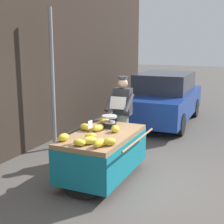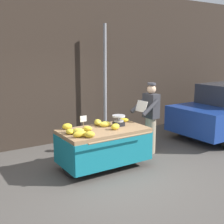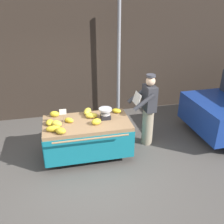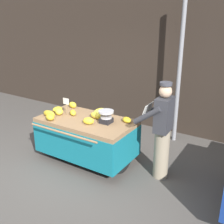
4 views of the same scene
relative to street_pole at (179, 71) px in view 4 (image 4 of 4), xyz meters
The scene contains 17 objects.
ground_plane 3.06m from the street_pole, 115.32° to the right, with size 60.00×60.00×0.00m, color #514C47.
back_wall 1.34m from the street_pole, 153.94° to the left, with size 16.00×0.24×4.12m, color #332821.
street_pole is the anchor object (origin of this frame).
banana_cart 2.32m from the street_pole, 122.26° to the right, with size 1.84×1.20×0.85m.
weighing_scale 1.96m from the street_pole, 112.31° to the right, with size 0.28×0.28×0.24m.
price_sign 2.45m from the street_pole, 131.65° to the right, with size 0.14×0.01×0.34m.
banana_bunch_0 2.82m from the street_pole, 131.33° to the right, with size 0.12×0.29×0.13m, color gold.
banana_bunch_1 2.65m from the street_pole, 136.96° to the right, with size 0.15×0.21×0.10m, color yellow.
banana_bunch_2 2.35m from the street_pole, 141.76° to the right, with size 0.13×0.21×0.13m, color yellow.
banana_bunch_3 1.89m from the street_pole, 126.64° to the right, with size 0.15×0.28×0.13m, color yellow.
banana_bunch_4 2.63m from the street_pole, 133.18° to the right, with size 0.16×0.24×0.12m, color yellow.
banana_bunch_5 2.82m from the street_pole, 127.56° to the right, with size 0.16×0.21×0.12m, color gold.
banana_bunch_6 2.03m from the street_pole, 121.42° to the right, with size 0.14×0.26×0.12m, color yellow.
banana_bunch_7 2.26m from the street_pole, 115.84° to the right, with size 0.15×0.20×0.13m, color yellow.
banana_bunch_8 1.69m from the street_pole, 105.20° to the right, with size 0.14×0.21×0.09m, color gold.
banana_bunch_9 2.38m from the street_pole, 130.46° to the right, with size 0.11×0.20×0.10m, color yellow.
vendor_person 1.75m from the street_pole, 78.72° to the right, with size 0.59×0.53×1.71m.
Camera 4 is at (3.01, -3.24, 2.75)m, focal length 44.30 mm.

